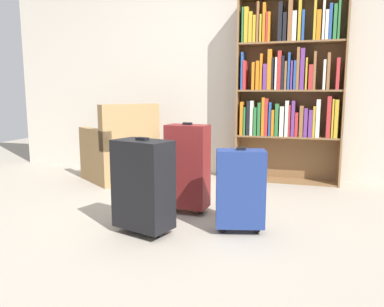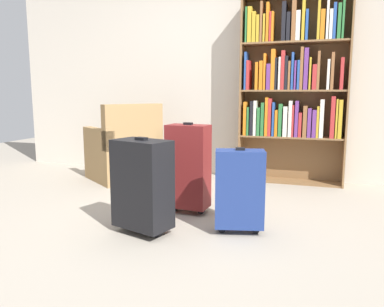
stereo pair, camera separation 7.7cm
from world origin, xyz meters
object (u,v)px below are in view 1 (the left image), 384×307
suitcase_black (143,184)px  suitcase_dark_red (188,167)px  suitcase_navy_blue (240,189)px  mug (165,182)px  armchair (121,153)px  bookshelf (288,82)px

suitcase_black → suitcase_dark_red: bearing=74.8°
suitcase_navy_blue → suitcase_dark_red: bearing=145.9°
suitcase_dark_red → suitcase_navy_blue: suitcase_dark_red is taller
mug → suitcase_black: size_ratio=0.17×
armchair → mug: (0.62, -0.16, -0.27)m
suitcase_black → suitcase_navy_blue: size_ratio=1.12×
mug → suitcase_dark_red: bearing=-57.4°
armchair → suitcase_dark_red: (1.13, -0.96, 0.09)m
armchair → suitcase_black: (0.98, -1.54, 0.05)m
bookshelf → mug: size_ratio=17.26×
bookshelf → suitcase_navy_blue: bookshelf is taller
mug → suitcase_navy_blue: 1.57m
bookshelf → suitcase_dark_red: bookshelf is taller
armchair → suitcase_dark_red: bearing=-40.4°
armchair → suitcase_dark_red: 1.49m
suitcase_black → suitcase_navy_blue: (0.67, 0.23, -0.04)m
bookshelf → armchair: 2.09m
mug → suitcase_black: bearing=-75.4°
bookshelf → suitcase_dark_red: bearing=-117.0°
mug → suitcase_dark_red: size_ratio=0.15×
armchair → suitcase_navy_blue: bearing=-38.5°
armchair → suitcase_navy_blue: (1.65, -1.31, 0.02)m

